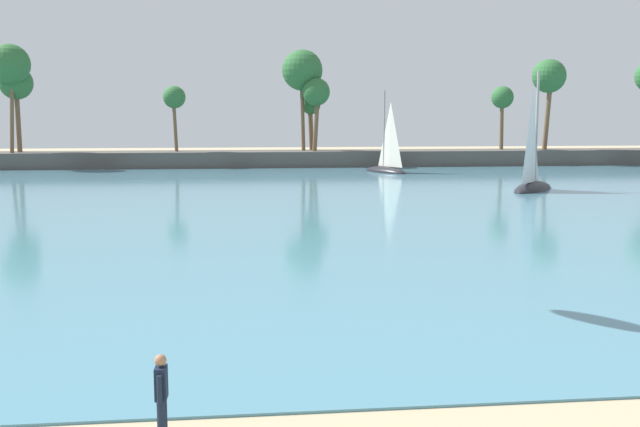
{
  "coord_description": "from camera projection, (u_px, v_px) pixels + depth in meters",
  "views": [
    {
      "loc": [
        0.95,
        -5.48,
        5.78
      ],
      "look_at": [
        2.78,
        10.53,
        3.63
      ],
      "focal_mm": 41.21,
      "sensor_mm": 36.0,
      "label": 1
    }
  ],
  "objects": [
    {
      "name": "palm_headland",
      "position": [
        251.0,
        136.0,
        83.0
      ],
      "size": [
        114.22,
        6.41,
        13.38
      ],
      "color": "#514C47",
      "rests_on": "ground"
    },
    {
      "name": "person_at_waterline",
      "position": [
        162.0,
        397.0,
        12.84
      ],
      "size": [
        0.21,
        0.55,
        1.67
      ],
      "color": "#141E33",
      "rests_on": "ground"
    },
    {
      "name": "sea",
      "position": [
        226.0,
        178.0,
        68.35
      ],
      "size": [
        220.0,
        110.27,
        0.06
      ],
      "primitive_type": "cube",
      "color": "teal",
      "rests_on": "ground"
    },
    {
      "name": "sailboat_mid_bay",
      "position": [
        386.0,
        165.0,
        74.54
      ],
      "size": [
        4.38,
        6.28,
        8.85
      ],
      "color": "black",
      "rests_on": "sea"
    },
    {
      "name": "sailboat_near_shore",
      "position": [
        533.0,
        179.0,
        56.58
      ],
      "size": [
        5.83,
        6.49,
        9.77
      ],
      "color": "black",
      "rests_on": "sea"
    }
  ]
}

